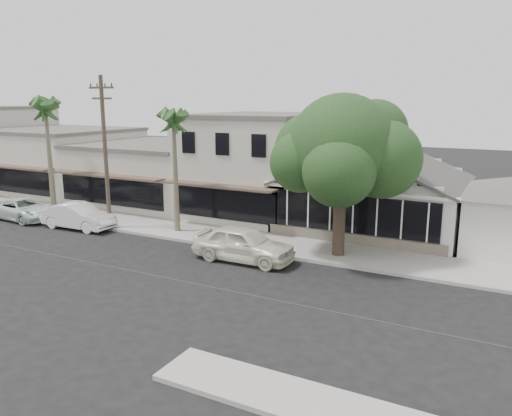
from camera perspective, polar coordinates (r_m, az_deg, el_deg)
The scene contains 13 objects.
ground at distance 21.92m, azimuth -8.68°, elevation -8.22°, with size 140.00×140.00×0.00m, color black.
sidewalk_north at distance 31.76m, azimuth -13.10°, elevation -1.81°, with size 90.00×3.50×0.15m, color #9E9991.
corner_shop at distance 30.23m, azimuth 13.35°, elevation 2.40°, with size 10.40×8.60×5.10m.
row_building_near at distance 33.92m, azimuth 0.65°, elevation 4.85°, with size 8.00×10.00×6.50m, color beige.
row_building_midnear at distance 38.98m, azimuth -11.23°, elevation 3.88°, with size 10.00×10.00×4.20m, color beige.
row_building_midfar at distance 46.23m, azimuth -21.47°, elevation 5.05°, with size 11.00×10.00×5.00m, color beige.
utility_pole at distance 30.53m, azimuth -16.86°, elevation 6.42°, with size 1.80×0.24×9.00m.
car_0 at distance 24.01m, azimuth -1.46°, elevation -4.10°, with size 2.02×5.03×1.71m, color white.
car_1 at distance 31.85m, azimuth -19.65°, elevation -0.88°, with size 1.64×4.71×1.55m, color white.
car_2 at distance 35.66m, azimuth -25.10°, elevation -0.10°, with size 2.33×5.05×1.40m, color silver.
shade_tree at distance 24.27m, azimuth 9.81°, elevation 6.46°, with size 7.18×6.49×7.96m.
palm_east at distance 28.61m, azimuth -9.40°, elevation 9.80°, with size 3.09×3.09×7.56m.
palm_mid at distance 36.24m, azimuth -22.93°, elevation 10.41°, with size 3.03×3.03×8.24m.
Camera 1 is at (12.38, -16.41, 7.61)m, focal length 35.00 mm.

